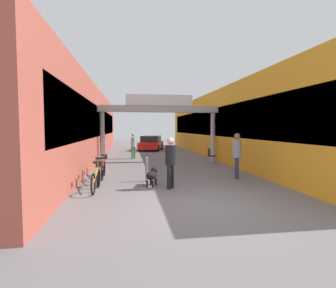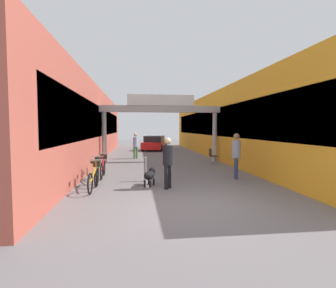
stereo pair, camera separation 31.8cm
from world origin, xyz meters
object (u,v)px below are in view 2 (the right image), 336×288
(dog_on_leash, at_px, (150,175))
(bollard_post_metal, at_px, (145,169))
(pedestrian_companion, at_px, (236,153))
(bicycle_orange_nearest, at_px, (94,177))
(pedestrian_with_dog, at_px, (168,159))
(bicycle_green_second, at_px, (97,171))
(cafe_chair_black_nearer, at_px, (212,155))
(pedestrian_carrying_crate, at_px, (136,144))
(parked_car_red, at_px, (155,143))
(bicycle_red_third, at_px, (103,167))

(dog_on_leash, distance_m, bollard_post_metal, 0.78)
(pedestrian_companion, xyz_separation_m, bicycle_orange_nearest, (-5.38, -1.24, -0.62))
(pedestrian_with_dog, relative_size, dog_on_leash, 1.98)
(bicycle_green_second, bearing_deg, cafe_chair_black_nearer, 36.69)
(pedestrian_carrying_crate, distance_m, bicycle_green_second, 7.70)
(pedestrian_with_dog, height_order, parked_car_red, pedestrian_with_dog)
(dog_on_leash, xyz_separation_m, bicycle_red_third, (-1.86, 1.89, 0.05))
(bollard_post_metal, bearing_deg, pedestrian_with_dog, -60.79)
(dog_on_leash, bearing_deg, pedestrian_carrying_crate, 93.61)
(dog_on_leash, height_order, bollard_post_metal, bollard_post_metal)
(pedestrian_companion, distance_m, bicycle_red_third, 5.51)
(dog_on_leash, height_order, parked_car_red, parked_car_red)
(dog_on_leash, relative_size, cafe_chair_black_nearer, 0.98)
(pedestrian_with_dog, height_order, dog_on_leash, pedestrian_with_dog)
(pedestrian_with_dog, relative_size, bollard_post_metal, 1.82)
(bicycle_orange_nearest, bearing_deg, pedestrian_with_dog, -3.01)
(cafe_chair_black_nearer, relative_size, parked_car_red, 0.21)
(bicycle_green_second, bearing_deg, parked_car_red, 77.50)
(pedestrian_carrying_crate, height_order, cafe_chair_black_nearer, pedestrian_carrying_crate)
(pedestrian_carrying_crate, distance_m, dog_on_leash, 8.36)
(dog_on_leash, bearing_deg, pedestrian_companion, 13.52)
(bollard_post_metal, distance_m, parked_car_red, 14.23)
(bicycle_orange_nearest, xyz_separation_m, bicycle_red_third, (0.01, 2.28, 0.00))
(pedestrian_companion, distance_m, cafe_chair_black_nearer, 4.20)
(pedestrian_with_dog, distance_m, pedestrian_companion, 3.24)
(bicycle_orange_nearest, distance_m, parked_car_red, 15.63)
(bicycle_green_second, bearing_deg, pedestrian_carrying_crate, 79.46)
(bicycle_green_second, xyz_separation_m, bicycle_red_third, (0.07, 1.11, 0.00))
(dog_on_leash, xyz_separation_m, bicycle_orange_nearest, (-1.87, -0.40, 0.05))
(bicycle_red_third, bearing_deg, pedestrian_companion, -10.97)
(pedestrian_carrying_crate, height_order, dog_on_leash, pedestrian_carrying_crate)
(pedestrian_carrying_crate, height_order, bicycle_red_third, pedestrian_carrying_crate)
(pedestrian_carrying_crate, bearing_deg, parked_car_red, 75.29)
(pedestrian_companion, relative_size, pedestrian_carrying_crate, 1.08)
(dog_on_leash, distance_m, bicycle_orange_nearest, 1.91)
(pedestrian_with_dog, height_order, bicycle_green_second, pedestrian_with_dog)
(bicycle_green_second, bearing_deg, pedestrian_with_dog, -27.35)
(dog_on_leash, bearing_deg, bicycle_red_third, 134.64)
(pedestrian_with_dog, distance_m, cafe_chair_black_nearer, 6.39)
(cafe_chair_black_nearer, bearing_deg, pedestrian_carrying_crate, 142.15)
(bicycle_red_third, relative_size, parked_car_red, 0.39)
(pedestrian_carrying_crate, xyz_separation_m, bicycle_red_third, (-1.34, -6.44, -0.53))
(dog_on_leash, relative_size, bicycle_red_third, 0.52)
(bicycle_orange_nearest, bearing_deg, bicycle_green_second, 92.94)
(pedestrian_companion, distance_m, pedestrian_carrying_crate, 8.50)
(bicycle_orange_nearest, xyz_separation_m, cafe_chair_black_nearer, (5.62, 5.40, 0.10))
(bicycle_green_second, distance_m, bollard_post_metal, 1.79)
(bicycle_orange_nearest, bearing_deg, bicycle_red_third, 89.82)
(bollard_post_metal, xyz_separation_m, parked_car_red, (1.35, 14.16, 0.16))
(cafe_chair_black_nearer, bearing_deg, pedestrian_with_dog, -119.87)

